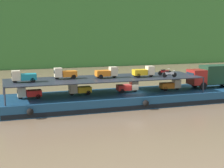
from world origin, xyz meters
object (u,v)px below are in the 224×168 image
mini_truck_upper_bow (144,72)px  mini_truck_lower_aft (80,89)px  mini_truck_lower_stern (29,93)px  mini_truck_upper_fore (107,73)px  mini_truck_lower_mid (128,87)px  cargo_barge (133,98)px  mini_truck_lower_fore (171,85)px  motorcycle_upper_port (169,74)px  motorcycle_upper_centre (165,72)px  covered_lorry (213,75)px  mini_truck_upper_stern (24,76)px  mini_truck_upper_mid (65,73)px

mini_truck_upper_bow → mini_truck_lower_aft: bearing=172.0°
mini_truck_lower_stern → mini_truck_upper_bow: (14.25, -0.69, 2.00)m
mini_truck_upper_fore → mini_truck_lower_mid: bearing=6.3°
cargo_barge → mini_truck_lower_fore: size_ratio=12.01×
motorcycle_upper_port → mini_truck_lower_stern: bearing=173.5°
mini_truck_lower_aft → motorcycle_upper_centre: bearing=-2.1°
covered_lorry → mini_truck_upper_fore: (-15.38, 0.18, 1.00)m
mini_truck_upper_stern → motorcycle_upper_port: 17.83m
mini_truck_upper_bow → mini_truck_lower_stern: bearing=177.2°
cargo_barge → mini_truck_upper_stern: 14.10m
covered_lorry → mini_truck_lower_fore: 6.55m
mini_truck_lower_fore → motorcycle_upper_port: motorcycle_upper_port is taller
mini_truck_upper_bow → motorcycle_upper_centre: (3.31, 0.72, -0.26)m
mini_truck_lower_stern → mini_truck_lower_aft: bearing=4.2°
mini_truck_lower_mid → mini_truck_upper_fore: size_ratio=1.00×
covered_lorry → mini_truck_upper_mid: 20.51m
covered_lorry → mini_truck_lower_fore: (-6.47, 0.13, -1.00)m
mini_truck_lower_aft → mini_truck_upper_stern: 7.04m
covered_lorry → mini_truck_lower_aft: bearing=177.8°
mini_truck_lower_mid → mini_truck_upper_bow: mini_truck_upper_bow is taller
mini_truck_lower_fore → motorcycle_upper_port: size_ratio=1.47×
covered_lorry → mini_truck_lower_stern: covered_lorry is taller
mini_truck_upper_mid → mini_truck_lower_stern: bearing=-170.0°
mini_truck_upper_stern → mini_truck_upper_mid: size_ratio=0.99×
mini_truck_lower_fore → mini_truck_upper_bow: bearing=-172.3°
mini_truck_upper_fore → motorcycle_upper_port: (7.69, -1.87, -0.26)m
motorcycle_upper_centre → mini_truck_upper_stern: bearing=-178.6°
mini_truck_upper_stern → motorcycle_upper_port: (17.76, -1.55, -0.26)m
mini_truck_lower_fore → mini_truck_upper_mid: size_ratio=1.00×
mini_truck_upper_stern → mini_truck_upper_mid: (4.99, 1.20, 0.00)m
cargo_barge → mini_truck_lower_aft: 7.14m
mini_truck_lower_stern → motorcycle_upper_port: (17.20, -1.96, 1.74)m
mini_truck_upper_stern → mini_truck_upper_mid: 5.13m
mini_truck_lower_aft → motorcycle_upper_port: bearing=-12.3°
covered_lorry → mini_truck_upper_bow: (-10.64, -0.43, 1.00)m
cargo_barge → motorcycle_upper_port: 5.54m
mini_truck_lower_aft → mini_truck_upper_stern: size_ratio=1.01×
cargo_barge → mini_truck_upper_bow: mini_truck_upper_bow is taller
mini_truck_upper_mid → mini_truck_upper_fore: same height
mini_truck_lower_fore → mini_truck_upper_mid: (-13.98, 0.91, 2.00)m
covered_lorry → mini_truck_upper_stern: size_ratio=2.86×
covered_lorry → motorcycle_upper_centre: covered_lorry is taller
mini_truck_lower_fore → mini_truck_upper_fore: size_ratio=1.02×
motorcycle_upper_centre → mini_truck_lower_fore: bearing=-10.4°
cargo_barge → mini_truck_upper_stern: bearing=-178.3°
mini_truck_lower_fore → mini_truck_upper_mid: bearing=176.3°
mini_truck_upper_bow → motorcycle_upper_port: (2.95, -1.27, -0.26)m
mini_truck_lower_fore → mini_truck_upper_stern: bearing=-179.1°
mini_truck_lower_mid → mini_truck_upper_bow: 2.85m
cargo_barge → mini_truck_lower_stern: mini_truck_lower_stern is taller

